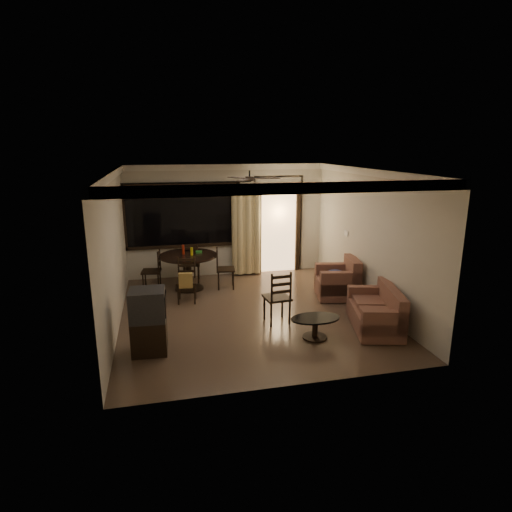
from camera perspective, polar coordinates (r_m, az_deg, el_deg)
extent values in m
plane|color=#7F6651|center=(8.63, -0.80, -7.55)|extent=(5.50, 5.50, 0.00)
plane|color=beige|center=(10.86, -3.90, 4.73)|extent=(5.00, 0.00, 5.00)
plane|color=beige|center=(5.65, 5.06, -4.62)|extent=(5.00, 0.00, 5.00)
plane|color=beige|center=(8.08, -18.45, 0.56)|extent=(0.00, 5.50, 5.50)
plane|color=beige|center=(9.06, 14.84, 2.29)|extent=(0.00, 5.50, 5.50)
plane|color=white|center=(8.01, -0.87, 11.34)|extent=(5.50, 5.50, 0.00)
cube|color=black|center=(10.69, -9.75, 5.35)|extent=(2.70, 0.04, 1.45)
cylinder|color=black|center=(10.51, -9.35, 9.63)|extent=(3.20, 0.03, 0.03)
cube|color=#FFC684|center=(11.17, 3.03, 3.19)|extent=(0.91, 0.03, 2.08)
cube|color=white|center=(9.99, 11.96, 2.99)|extent=(0.02, 0.18, 0.12)
cylinder|color=black|center=(8.01, -0.87, 10.91)|extent=(0.03, 0.03, 0.12)
cylinder|color=black|center=(8.02, -0.87, 10.27)|extent=(0.16, 0.16, 0.08)
cylinder|color=black|center=(9.89, -9.04, 0.05)|extent=(1.32, 1.32, 0.04)
cylinder|color=black|center=(10.00, -8.95, -2.14)|extent=(0.13, 0.13, 0.77)
cylinder|color=black|center=(10.12, -8.86, -4.25)|extent=(0.66, 0.66, 0.03)
cylinder|color=maroon|center=(9.92, -9.68, 0.84)|extent=(0.06, 0.06, 0.22)
cylinder|color=gold|center=(9.81, -8.57, 0.60)|extent=(0.06, 0.06, 0.18)
cube|color=#247826|center=(10.00, -7.63, 0.52)|extent=(0.14, 0.10, 0.05)
cube|color=black|center=(10.08, -13.79, -2.00)|extent=(0.47, 0.47, 0.04)
cube|color=black|center=(9.97, -4.08, -1.78)|extent=(0.47, 0.47, 0.04)
cube|color=black|center=(9.18, -9.25, -3.40)|extent=(0.47, 0.47, 0.04)
cube|color=#A58546|center=(8.93, -9.36, -3.24)|extent=(0.29, 0.12, 0.32)
cube|color=black|center=(10.52, -8.63, -1.03)|extent=(0.47, 0.47, 0.04)
cube|color=black|center=(7.20, -14.02, -10.29)|extent=(0.58, 0.53, 0.56)
cube|color=black|center=(6.99, -14.28, -6.34)|extent=(0.58, 0.53, 0.50)
cube|color=black|center=(6.97, -11.98, -6.26)|extent=(0.04, 0.40, 0.34)
cube|color=#4F2C24|center=(8.15, 15.49, -8.00)|extent=(1.08, 1.56, 0.36)
cube|color=#4F2C24|center=(8.12, 17.62, -6.03)|extent=(0.52, 1.42, 0.58)
cube|color=#4F2C24|center=(7.52, 16.73, -8.58)|extent=(0.77, 0.34, 0.44)
cube|color=#4F2C24|center=(8.66, 14.59, -5.33)|extent=(0.77, 0.34, 0.44)
cube|color=#4F2C24|center=(8.07, 15.28, -6.67)|extent=(0.82, 1.34, 0.11)
cube|color=#4F2C24|center=(9.57, 10.71, -4.13)|extent=(1.01, 1.01, 0.40)
cube|color=#4F2C24|center=(9.55, 12.73, -2.19)|extent=(0.37, 0.88, 0.66)
cube|color=#4F2C24|center=(9.20, 11.21, -3.62)|extent=(0.88, 0.35, 0.51)
cube|color=#4F2C24|center=(9.83, 10.36, -2.39)|extent=(0.88, 0.35, 0.51)
cube|color=#4F2C24|center=(9.49, 10.48, -2.81)|extent=(0.72, 0.76, 0.12)
ellipsoid|color=navy|center=(9.46, 10.51, -2.17)|extent=(0.36, 0.30, 0.11)
ellipsoid|color=black|center=(7.49, 7.93, -8.23)|extent=(0.87, 0.52, 0.03)
cylinder|color=black|center=(7.56, 7.88, -9.51)|extent=(0.10, 0.10, 0.35)
cylinder|color=black|center=(7.63, 7.83, -10.66)|extent=(0.42, 0.42, 0.03)
cube|color=black|center=(8.04, 2.81, -5.56)|extent=(0.50, 0.50, 0.04)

